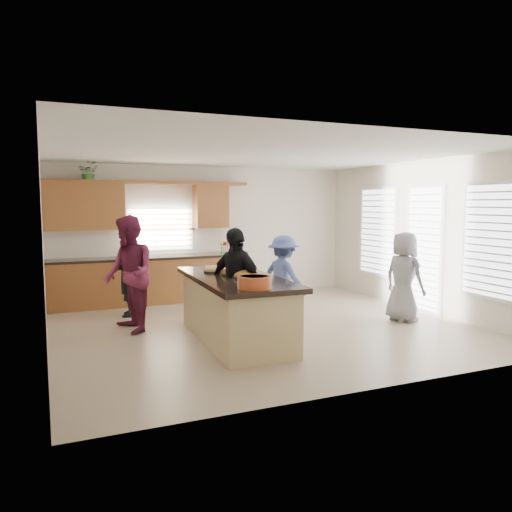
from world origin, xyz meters
name	(u,v)px	position (x,y,z in m)	size (l,w,h in m)	color
floor	(262,327)	(0.00, 0.00, 0.00)	(6.50, 6.50, 0.00)	tan
room_shell	(263,210)	(0.00, 0.00, 1.90)	(6.52, 6.02, 2.81)	silver
back_cabinetry	(141,259)	(-1.47, 2.73, 0.91)	(4.08, 0.66, 2.46)	brown
right_wall_glazing	(426,240)	(3.22, -0.13, 1.34)	(0.06, 4.00, 2.25)	white
island	(235,310)	(-0.68, -0.56, 0.45)	(1.26, 2.75, 0.95)	#D2BC82
platter_front	(247,276)	(-0.58, -0.75, 0.98)	(0.42, 0.42, 0.17)	black
platter_mid	(233,273)	(-0.65, -0.38, 0.98)	(0.39, 0.39, 0.16)	black
platter_back	(216,270)	(-0.80, -0.01, 0.98)	(0.37, 0.37, 0.15)	black
salad_bowl	(254,282)	(-0.83, -1.64, 1.04)	(0.43, 0.43, 0.16)	#BD4A22
clear_cup	(288,281)	(-0.31, -1.54, 1.00)	(0.07, 0.07, 0.10)	white
plate_stack	(211,267)	(-0.73, 0.41, 0.97)	(0.22, 0.22, 0.04)	#9D7EB7
flower_vase	(224,254)	(-0.50, 0.47, 1.17)	(0.14, 0.14, 0.43)	silver
potted_plant	(89,172)	(-2.39, 2.82, 2.61)	(0.37, 0.32, 0.41)	#3D7D32
woman_left_back	(128,274)	(-1.89, 1.70, 0.77)	(0.56, 0.37, 1.53)	black
woman_left_mid	(129,274)	(-2.04, 0.52, 0.92)	(0.89, 0.70, 1.84)	maroon
woman_left_front	(235,285)	(-0.70, -0.59, 0.83)	(0.98, 0.41, 1.67)	black
woman_right_back	(284,277)	(0.60, 0.45, 0.73)	(0.94, 0.54, 1.46)	#3D4D87
woman_right_front	(404,277)	(2.38, -0.57, 0.77)	(0.75, 0.49, 1.53)	gray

